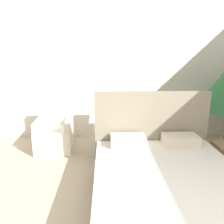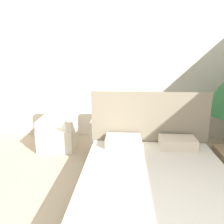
# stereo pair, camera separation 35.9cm
# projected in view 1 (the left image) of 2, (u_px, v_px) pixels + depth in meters

# --- Properties ---
(wall_back) EXTENTS (10.00, 0.06, 2.90)m
(wall_back) POSITION_uv_depth(u_px,v_px,m) (123.00, 69.00, 4.49)
(wall_back) COLOR silver
(wall_back) RESTS_ON ground_plane
(bed) EXTENTS (1.68, 2.17, 1.23)m
(bed) POSITION_uv_depth(u_px,v_px,m) (169.00, 192.00, 2.37)
(bed) COLOR #4C4238
(bed) RESTS_ON ground_plane
(armchair_near_window_left) EXTENTS (0.68, 0.71, 0.84)m
(armchair_near_window_left) POSITION_uv_depth(u_px,v_px,m) (55.00, 135.00, 4.10)
(armchair_near_window_left) COLOR silver
(armchair_near_window_left) RESTS_ON ground_plane
(armchair_near_window_right) EXTENTS (0.65, 0.68, 0.84)m
(armchair_near_window_right) POSITION_uv_depth(u_px,v_px,m) (107.00, 135.00, 4.13)
(armchair_near_window_right) COLOR silver
(armchair_near_window_right) RESTS_ON ground_plane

